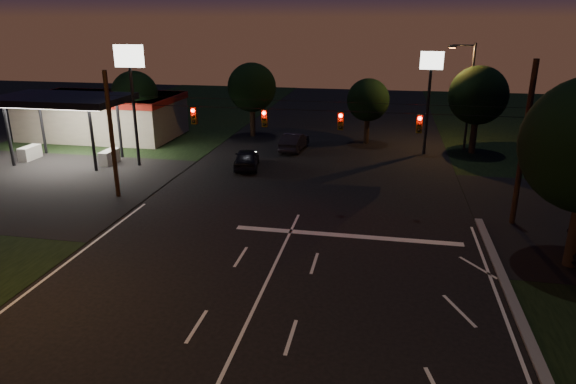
# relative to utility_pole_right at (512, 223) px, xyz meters

# --- Properties ---
(ground) EXTENTS (140.00, 140.00, 0.00)m
(ground) POSITION_rel_utility_pole_right_xyz_m (-12.00, -15.00, 0.00)
(ground) COLOR black
(ground) RESTS_ON ground
(cross_street_left) EXTENTS (20.00, 16.00, 0.02)m
(cross_street_left) POSITION_rel_utility_pole_right_xyz_m (-32.00, 1.00, 0.00)
(cross_street_left) COLOR black
(cross_street_left) RESTS_ON ground
(stop_bar) EXTENTS (12.00, 0.50, 0.01)m
(stop_bar) POSITION_rel_utility_pole_right_xyz_m (-9.00, -3.50, 0.01)
(stop_bar) COLOR silver
(stop_bar) RESTS_ON ground
(utility_pole_right) EXTENTS (0.30, 0.30, 9.00)m
(utility_pole_right) POSITION_rel_utility_pole_right_xyz_m (0.00, 0.00, 0.00)
(utility_pole_right) COLOR black
(utility_pole_right) RESTS_ON ground
(utility_pole_left) EXTENTS (0.28, 0.28, 8.00)m
(utility_pole_left) POSITION_rel_utility_pole_right_xyz_m (-24.00, 0.00, 0.00)
(utility_pole_left) COLOR black
(utility_pole_left) RESTS_ON ground
(signal_span) EXTENTS (24.00, 0.40, 1.56)m
(signal_span) POSITION_rel_utility_pole_right_xyz_m (-12.00, -0.04, 5.50)
(signal_span) COLOR black
(signal_span) RESTS_ON ground
(gas_station) EXTENTS (14.20, 16.10, 5.25)m
(gas_station) POSITION_rel_utility_pole_right_xyz_m (-33.86, 15.39, 2.38)
(gas_station) COLOR gray
(gas_station) RESTS_ON ground
(pole_sign_left_near) EXTENTS (2.20, 0.30, 9.10)m
(pole_sign_left_near) POSITION_rel_utility_pole_right_xyz_m (-26.00, 7.00, 6.98)
(pole_sign_left_near) COLOR black
(pole_sign_left_near) RESTS_ON ground
(pole_sign_right) EXTENTS (1.80, 0.30, 8.40)m
(pole_sign_right) POSITION_rel_utility_pole_right_xyz_m (-4.00, 15.00, 6.24)
(pole_sign_right) COLOR black
(pole_sign_right) RESTS_ON ground
(street_light_right_far) EXTENTS (2.20, 0.35, 9.00)m
(street_light_right_far) POSITION_rel_utility_pole_right_xyz_m (-0.76, 17.00, 5.24)
(street_light_right_far) COLOR black
(street_light_right_far) RESTS_ON ground
(tree_far_a) EXTENTS (4.20, 4.20, 6.42)m
(tree_far_a) POSITION_rel_utility_pole_right_xyz_m (-29.98, 15.12, 4.26)
(tree_far_a) COLOR black
(tree_far_a) RESTS_ON ground
(tree_far_b) EXTENTS (4.60, 4.60, 6.98)m
(tree_far_b) POSITION_rel_utility_pole_right_xyz_m (-19.98, 19.13, 4.61)
(tree_far_b) COLOR black
(tree_far_b) RESTS_ON ground
(tree_far_c) EXTENTS (3.80, 3.80, 5.86)m
(tree_far_c) POSITION_rel_utility_pole_right_xyz_m (-8.98, 18.10, 3.90)
(tree_far_c) COLOR black
(tree_far_c) RESTS_ON ground
(tree_far_d) EXTENTS (4.80, 4.80, 7.30)m
(tree_far_d) POSITION_rel_utility_pole_right_xyz_m (0.02, 16.13, 4.83)
(tree_far_d) COLOR black
(tree_far_d) RESTS_ON ground
(car_oncoming_a) EXTENTS (2.63, 4.74, 1.53)m
(car_oncoming_a) POSITION_rel_utility_pole_right_xyz_m (-17.60, 7.96, 0.76)
(car_oncoming_a) COLOR black
(car_oncoming_a) RESTS_ON ground
(car_oncoming_b) EXTENTS (2.02, 4.71, 1.51)m
(car_oncoming_b) POSITION_rel_utility_pole_right_xyz_m (-15.03, 14.15, 0.75)
(car_oncoming_b) COLOR black
(car_oncoming_b) RESTS_ON ground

